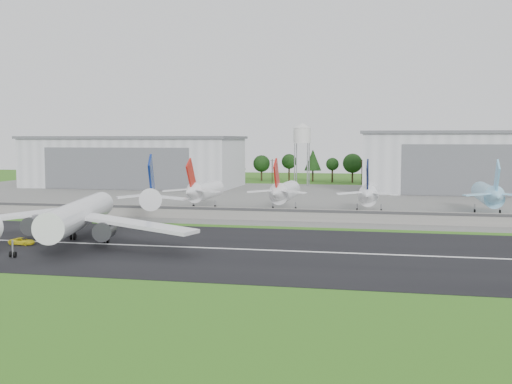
% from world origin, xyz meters
% --- Properties ---
extents(ground, '(600.00, 600.00, 0.00)m').
position_xyz_m(ground, '(0.00, 0.00, 0.00)').
color(ground, '#366718').
rests_on(ground, ground).
extents(runway, '(320.00, 60.00, 0.10)m').
position_xyz_m(runway, '(0.00, 10.00, 0.05)').
color(runway, black).
rests_on(runway, ground).
extents(runway_centerline, '(220.00, 1.00, 0.02)m').
position_xyz_m(runway_centerline, '(0.00, 10.00, 0.11)').
color(runway_centerline, white).
rests_on(runway_centerline, runway).
extents(apron, '(320.00, 150.00, 0.10)m').
position_xyz_m(apron, '(0.00, 120.00, 0.05)').
color(apron, slate).
rests_on(apron, ground).
extents(blast_fence, '(240.00, 0.61, 3.50)m').
position_xyz_m(blast_fence, '(0.00, 54.99, 1.81)').
color(blast_fence, gray).
rests_on(blast_fence, ground).
extents(hangar_west, '(97.00, 44.00, 23.20)m').
position_xyz_m(hangar_west, '(-80.00, 164.92, 11.63)').
color(hangar_west, silver).
rests_on(hangar_west, ground).
extents(hangar_east, '(102.00, 47.00, 25.20)m').
position_xyz_m(hangar_east, '(75.00, 164.92, 12.63)').
color(hangar_east, silver).
rests_on(hangar_east, ground).
extents(water_tower, '(8.40, 8.40, 29.40)m').
position_xyz_m(water_tower, '(-5.00, 185.00, 24.55)').
color(water_tower, '#99999E').
rests_on(water_tower, ground).
extents(utility_poles, '(230.00, 3.00, 12.00)m').
position_xyz_m(utility_poles, '(0.00, 200.00, 0.00)').
color(utility_poles, black).
rests_on(utility_poles, ground).
extents(treeline, '(320.00, 16.00, 22.00)m').
position_xyz_m(treeline, '(0.00, 215.00, 0.00)').
color(treeline, black).
rests_on(treeline, ground).
extents(main_airliner, '(55.63, 58.64, 18.17)m').
position_xyz_m(main_airliner, '(-27.06, 9.58, 4.89)').
color(main_airliner, white).
rests_on(main_airliner, runway).
extents(ground_vehicle, '(5.31, 2.47, 1.47)m').
position_xyz_m(ground_vehicle, '(-37.56, 5.50, 0.84)').
color(ground_vehicle, yellow).
rests_on(ground_vehicle, runway).
extents(parked_jet_red_a, '(7.36, 31.29, 16.46)m').
position_xyz_m(parked_jet_red_a, '(-20.27, 76.53, 5.97)').
color(parked_jet_red_a, white).
rests_on(parked_jet_red_a, ground).
extents(parked_jet_red_b, '(7.36, 31.29, 16.60)m').
position_xyz_m(parked_jet_red_b, '(4.94, 76.55, 6.10)').
color(parked_jet_red_b, white).
rests_on(parked_jet_red_b, ground).
extents(parked_jet_navy, '(7.36, 31.29, 16.53)m').
position_xyz_m(parked_jet_navy, '(30.23, 76.54, 6.03)').
color(parked_jet_navy, white).
rests_on(parked_jet_navy, ground).
extents(parked_jet_skyblue, '(7.36, 37.29, 16.58)m').
position_xyz_m(parked_jet_skyblue, '(63.96, 81.55, 6.03)').
color(parked_jet_skyblue, '#8CCEF2').
rests_on(parked_jet_skyblue, ground).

